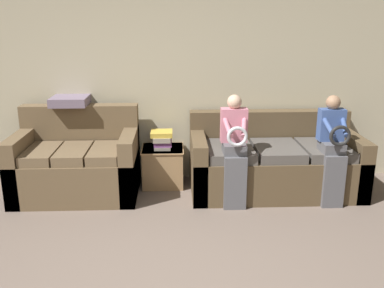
% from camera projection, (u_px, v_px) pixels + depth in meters
% --- Properties ---
extents(wall_back, '(7.54, 0.06, 2.55)m').
position_uv_depth(wall_back, '(171.00, 78.00, 5.22)').
color(wall_back, '#BCB293').
rests_on(wall_back, ground_plane).
extents(couch_main, '(1.95, 0.95, 0.89)m').
position_uv_depth(couch_main, '(274.00, 163.00, 5.04)').
color(couch_main, brown).
rests_on(couch_main, ground_plane).
extents(couch_side, '(1.37, 0.90, 0.99)m').
position_uv_depth(couch_side, '(78.00, 164.00, 4.93)').
color(couch_side, brown).
rests_on(couch_side, ground_plane).
extents(child_left_seated, '(0.29, 0.37, 1.20)m').
position_uv_depth(child_left_seated, '(234.00, 146.00, 4.55)').
color(child_left_seated, '#56565B').
rests_on(child_left_seated, ground_plane).
extents(child_right_seated, '(0.27, 0.37, 1.19)m').
position_uv_depth(child_right_seated, '(333.00, 146.00, 4.59)').
color(child_right_seated, '#56565B').
rests_on(child_right_seated, ground_plane).
extents(side_shelf, '(0.50, 0.48, 0.47)m').
position_uv_depth(side_shelf, '(163.00, 166.00, 5.23)').
color(side_shelf, '#9E7A51').
rests_on(side_shelf, ground_plane).
extents(book_stack, '(0.26, 0.30, 0.21)m').
position_uv_depth(book_stack, '(162.00, 139.00, 5.13)').
color(book_stack, gray).
rests_on(book_stack, side_shelf).
extents(throw_pillow, '(0.42, 0.42, 0.10)m').
position_uv_depth(throw_pillow, '(70.00, 101.00, 5.02)').
color(throw_pillow, slate).
rests_on(throw_pillow, couch_side).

